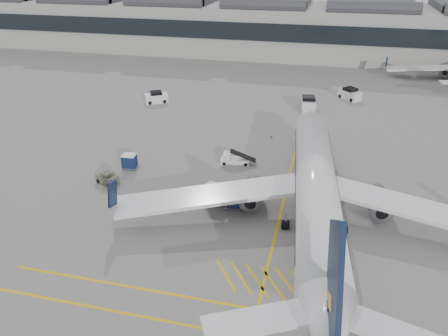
% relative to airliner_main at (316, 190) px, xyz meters
% --- Properties ---
extents(ground, '(220.00, 220.00, 0.00)m').
position_rel_airliner_main_xyz_m(ground, '(-13.04, -2.29, -3.10)').
color(ground, gray).
rests_on(ground, ground).
extents(terminal, '(200.00, 20.45, 12.40)m').
position_rel_airliner_main_xyz_m(terminal, '(-13.04, 69.63, 3.04)').
color(terminal, '#9E9E99').
rests_on(terminal, ground).
extents(apron_markings, '(0.25, 60.00, 0.01)m').
position_rel_airliner_main_xyz_m(apron_markings, '(-3.04, 7.71, -3.09)').
color(apron_markings, gold).
rests_on(apron_markings, ground).
extents(airliner_main, '(36.11, 39.61, 10.53)m').
position_rel_airliner_main_xyz_m(airliner_main, '(0.00, 0.00, 0.00)').
color(airliner_main, white).
rests_on(airliner_main, ground).
extents(belt_loader, '(4.16, 1.77, 1.66)m').
position_rel_airliner_main_xyz_m(belt_loader, '(-9.59, 9.77, -2.61)').
color(belt_loader, silver).
rests_on(belt_loader, ground).
extents(baggage_cart_a, '(1.94, 1.69, 1.82)m').
position_rel_airliner_main_xyz_m(baggage_cart_a, '(-7.47, 0.37, -2.12)').
color(baggage_cart_a, gray).
rests_on(baggage_cart_a, ground).
extents(baggage_cart_b, '(1.86, 1.64, 1.71)m').
position_rel_airliner_main_xyz_m(baggage_cart_b, '(-9.43, 0.73, -2.18)').
color(baggage_cart_b, gray).
rests_on(baggage_cart_b, ground).
extents(baggage_cart_c, '(1.82, 1.65, 1.58)m').
position_rel_airliner_main_xyz_m(baggage_cart_c, '(-9.94, 1.41, -2.25)').
color(baggage_cart_c, gray).
rests_on(baggage_cart_c, ground).
extents(baggage_cart_d, '(1.69, 1.42, 1.69)m').
position_rel_airliner_main_xyz_m(baggage_cart_d, '(-20.81, 5.69, -2.19)').
color(baggage_cart_d, gray).
rests_on(baggage_cart_d, ground).
extents(ramp_agent_a, '(0.74, 0.84, 1.92)m').
position_rel_airliner_main_xyz_m(ramp_agent_a, '(-5.73, 3.99, -2.13)').
color(ramp_agent_a, orange).
rests_on(ramp_agent_a, ground).
extents(ramp_agent_b, '(1.01, 0.93, 1.66)m').
position_rel_airliner_main_xyz_m(ramp_agent_b, '(-6.28, 2.69, -2.27)').
color(ramp_agent_b, '#F15C0C').
rests_on(ramp_agent_b, ground).
extents(pushback_tug, '(2.53, 1.98, 1.24)m').
position_rel_airliner_main_xyz_m(pushback_tug, '(-21.62, 1.93, -2.54)').
color(pushback_tug, '#4F5246').
rests_on(pushback_tug, ground).
extents(safety_cone_nose, '(0.33, 0.33, 0.45)m').
position_rel_airliner_main_xyz_m(safety_cone_nose, '(-6.50, 18.28, -2.87)').
color(safety_cone_nose, '#F24C0A').
rests_on(safety_cone_nose, ground).
extents(safety_cone_engine, '(0.33, 0.33, 0.45)m').
position_rel_airliner_main_xyz_m(safety_cone_engine, '(4.95, 5.01, -2.87)').
color(safety_cone_engine, '#F24C0A').
rests_on(safety_cone_engine, ground).
extents(service_van_left, '(3.96, 3.34, 1.83)m').
position_rel_airliner_main_xyz_m(service_van_left, '(-26.70, 28.56, -2.28)').
color(service_van_left, silver).
rests_on(service_van_left, ground).
extents(service_van_mid, '(2.64, 4.37, 2.12)m').
position_rel_airliner_main_xyz_m(service_van_mid, '(-2.69, 30.82, -2.15)').
color(service_van_mid, silver).
rests_on(service_van_mid, ground).
extents(service_van_right, '(3.96, 3.93, 1.91)m').
position_rel_airliner_main_xyz_m(service_van_right, '(3.61, 37.76, -2.24)').
color(service_van_right, silver).
rests_on(service_van_right, ground).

